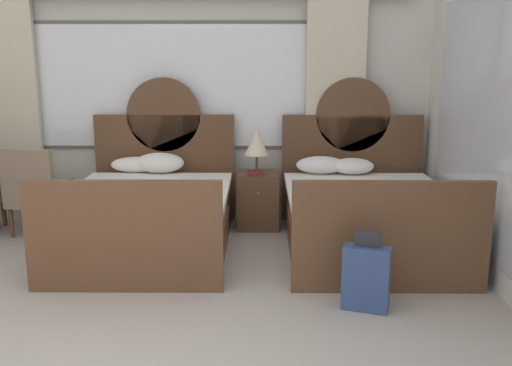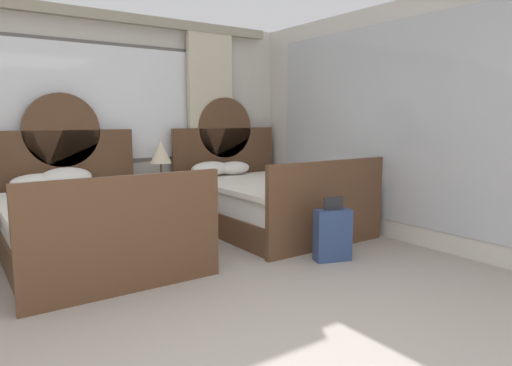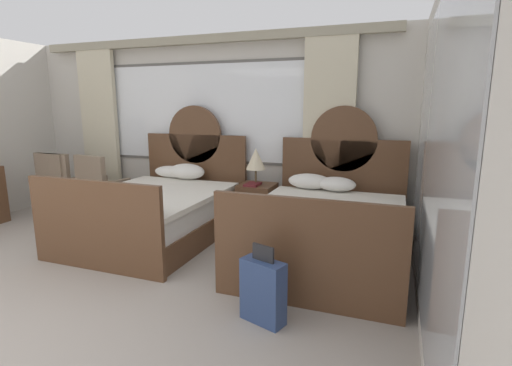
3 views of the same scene
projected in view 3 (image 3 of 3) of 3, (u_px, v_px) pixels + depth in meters
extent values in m
cube|color=beige|center=(206.00, 128.00, 5.88)|extent=(6.03, 0.07, 2.70)
cube|color=#5B5954|center=(204.00, 113.00, 5.79)|extent=(3.46, 0.02, 1.49)
cube|color=white|center=(204.00, 113.00, 5.79)|extent=(3.38, 0.02, 1.41)
cube|color=beige|center=(100.00, 130.00, 6.41)|extent=(0.68, 0.08, 2.60)
cube|color=beige|center=(328.00, 136.00, 5.13)|extent=(0.68, 0.08, 2.60)
cube|color=#9C957E|center=(199.00, 39.00, 5.50)|extent=(5.55, 0.10, 0.12)
cube|color=beige|center=(442.00, 159.00, 2.53)|extent=(0.07, 4.97, 2.70)
cube|color=#B2B7BC|center=(432.00, 154.00, 2.82)|extent=(0.01, 3.48, 2.27)
cube|color=brown|center=(157.00, 227.00, 5.00)|extent=(1.56, 2.09, 0.30)
cube|color=white|center=(156.00, 206.00, 4.95)|extent=(1.50, 1.99, 0.26)
cube|color=silver|center=(152.00, 195.00, 4.84)|extent=(1.60, 1.89, 0.06)
cube|color=brown|center=(196.00, 176.00, 5.90)|extent=(1.64, 0.06, 1.27)
cylinder|color=brown|center=(195.00, 135.00, 5.77)|extent=(0.86, 0.06, 0.86)
cube|color=brown|center=(95.00, 226.00, 3.95)|extent=(1.64, 0.06, 0.96)
ellipsoid|color=white|center=(172.00, 172.00, 5.82)|extent=(0.57, 0.25, 0.18)
ellipsoid|color=white|center=(187.00, 171.00, 5.68)|extent=(0.56, 0.33, 0.23)
cube|color=brown|center=(326.00, 248.00, 4.26)|extent=(1.56, 2.09, 0.30)
cube|color=white|center=(327.00, 223.00, 4.21)|extent=(1.50, 1.99, 0.26)
cube|color=silver|center=(326.00, 211.00, 4.10)|extent=(1.60, 1.89, 0.06)
cube|color=brown|center=(342.00, 186.00, 5.15)|extent=(1.64, 0.06, 1.27)
cylinder|color=brown|center=(344.00, 139.00, 5.03)|extent=(0.86, 0.06, 0.86)
cube|color=brown|center=(305.00, 254.00, 3.21)|extent=(1.64, 0.06, 0.96)
ellipsoid|color=white|center=(309.00, 181.00, 5.03)|extent=(0.56, 0.30, 0.20)
ellipsoid|color=white|center=(336.00, 184.00, 4.89)|extent=(0.48, 0.32, 0.18)
cube|color=brown|center=(257.00, 207.00, 5.32)|extent=(0.47, 0.47, 0.64)
sphere|color=tan|center=(251.00, 201.00, 5.07)|extent=(0.02, 0.02, 0.02)
cylinder|color=brown|center=(256.00, 184.00, 5.25)|extent=(0.14, 0.14, 0.02)
cylinder|color=brown|center=(256.00, 176.00, 5.23)|extent=(0.03, 0.03, 0.19)
cone|color=beige|center=(256.00, 159.00, 5.19)|extent=(0.27, 0.27, 0.29)
cube|color=maroon|center=(253.00, 184.00, 5.18)|extent=(0.18, 0.26, 0.03)
cube|color=#84705B|center=(105.00, 192.00, 5.93)|extent=(0.64, 0.64, 0.10)
cube|color=#84705B|center=(90.00, 174.00, 5.65)|extent=(0.58, 0.16, 0.55)
cube|color=#84705B|center=(117.00, 186.00, 5.79)|extent=(0.13, 0.52, 0.16)
cube|color=#84705B|center=(93.00, 183.00, 6.02)|extent=(0.13, 0.52, 0.16)
cylinder|color=brown|center=(129.00, 204.00, 6.07)|extent=(0.04, 0.04, 0.33)
cylinder|color=brown|center=(108.00, 201.00, 6.28)|extent=(0.04, 0.04, 0.33)
cylinder|color=brown|center=(105.00, 211.00, 5.66)|extent=(0.04, 0.04, 0.33)
cylinder|color=brown|center=(83.00, 208.00, 5.87)|extent=(0.04, 0.04, 0.33)
cube|color=#84705B|center=(67.00, 189.00, 6.19)|extent=(0.61, 0.61, 0.10)
cube|color=#84705B|center=(53.00, 171.00, 5.89)|extent=(0.58, 0.12, 0.55)
cube|color=#84705B|center=(80.00, 182.00, 6.09)|extent=(0.09, 0.52, 0.16)
cube|color=#84705B|center=(53.00, 180.00, 6.23)|extent=(0.09, 0.52, 0.16)
cylinder|color=brown|center=(91.00, 199.00, 6.39)|extent=(0.04, 0.04, 0.33)
cylinder|color=brown|center=(67.00, 197.00, 6.52)|extent=(0.04, 0.04, 0.33)
cylinder|color=brown|center=(70.00, 206.00, 5.94)|extent=(0.04, 0.04, 0.33)
cylinder|color=brown|center=(45.00, 204.00, 6.07)|extent=(0.04, 0.04, 0.33)
cube|color=#84705B|center=(66.00, 189.00, 6.20)|extent=(0.62, 0.62, 0.10)
cube|color=#84705B|center=(50.00, 171.00, 5.91)|extent=(0.58, 0.13, 0.55)
cube|color=#84705B|center=(76.00, 182.00, 6.06)|extent=(0.10, 0.52, 0.16)
cube|color=#84705B|center=(54.00, 179.00, 6.28)|extent=(0.10, 0.52, 0.16)
cylinder|color=brown|center=(89.00, 200.00, 6.35)|extent=(0.04, 0.04, 0.33)
cylinder|color=brown|center=(69.00, 197.00, 6.55)|extent=(0.04, 0.04, 0.33)
cylinder|color=brown|center=(65.00, 207.00, 5.93)|extent=(0.04, 0.04, 0.33)
cylinder|color=brown|center=(44.00, 203.00, 6.13)|extent=(0.04, 0.04, 0.33)
cube|color=navy|center=(263.00, 292.00, 3.03)|extent=(0.39, 0.26, 0.51)
cube|color=#232326|center=(263.00, 253.00, 2.97)|extent=(0.19, 0.08, 0.13)
cylinder|color=black|center=(249.00, 312.00, 3.17)|extent=(0.05, 0.04, 0.05)
cylinder|color=black|center=(278.00, 325.00, 2.99)|extent=(0.05, 0.04, 0.05)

